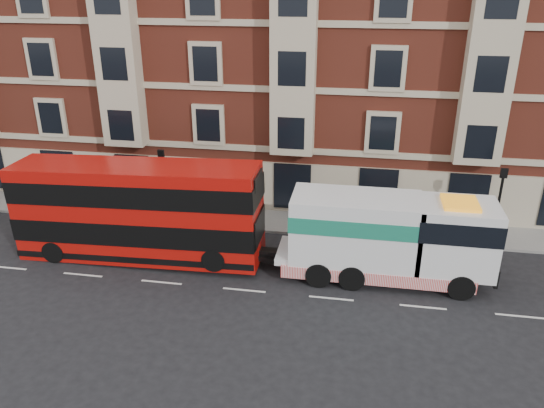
{
  "coord_description": "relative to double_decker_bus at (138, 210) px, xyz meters",
  "views": [
    {
      "loc": [
        4.8,
        -20.3,
        13.29
      ],
      "look_at": [
        0.61,
        4.0,
        2.67
      ],
      "focal_mm": 35.0,
      "sensor_mm": 36.0,
      "label": 1
    }
  ],
  "objects": [
    {
      "name": "lamp_post_west",
      "position": [
        -0.16,
        3.99,
        0.04
      ],
      "size": [
        0.35,
        0.15,
        4.35
      ],
      "color": "black",
      "rests_on": "sidewalk"
    },
    {
      "name": "lamp_post_east",
      "position": [
        17.84,
        3.99,
        0.04
      ],
      "size": [
        0.35,
        0.15,
        4.35
      ],
      "color": "black",
      "rests_on": "sidewalk"
    },
    {
      "name": "double_decker_bus",
      "position": [
        0.0,
        0.0,
        0.0
      ],
      "size": [
        12.29,
        2.82,
        4.98
      ],
      "color": "#B10E09",
      "rests_on": "ground"
    },
    {
      "name": "victorian_terrace",
      "position": [
        6.34,
        12.79,
        7.43
      ],
      "size": [
        45.0,
        12.0,
        20.4
      ],
      "color": "maroon",
      "rests_on": "ground"
    },
    {
      "name": "pedestrian",
      "position": [
        -7.73,
        5.42,
        -1.6
      ],
      "size": [
        0.76,
        0.65,
        1.77
      ],
      "primitive_type": "imported",
      "rotation": [
        0.0,
        0.0,
        -0.44
      ],
      "color": "#231C38",
      "rests_on": "sidewalk"
    },
    {
      "name": "sidewalk",
      "position": [
        5.84,
        5.29,
        -2.56
      ],
      "size": [
        90.0,
        3.0,
        0.15
      ],
      "primitive_type": "cube",
      "color": "slate",
      "rests_on": "ground"
    },
    {
      "name": "tow_truck",
      "position": [
        12.06,
        -0.0,
        -0.46
      ],
      "size": [
        9.84,
        2.91,
        4.1
      ],
      "color": "silver",
      "rests_on": "ground"
    },
    {
      "name": "ground",
      "position": [
        5.84,
        -2.21,
        -2.64
      ],
      "size": [
        120.0,
        120.0,
        0.0
      ],
      "primitive_type": "plane",
      "color": "black",
      "rests_on": "ground"
    }
  ]
}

